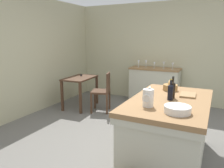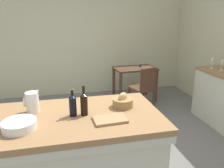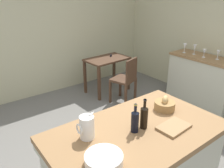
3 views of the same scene
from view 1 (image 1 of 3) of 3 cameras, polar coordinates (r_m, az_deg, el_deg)
The scene contains 18 objects.
ground_plane at distance 3.76m, azimuth 5.39°, elevation -14.71°, with size 6.76×6.76×0.00m, color #66635E.
wall_back at distance 4.93m, azimuth -23.97°, elevation 6.53°, with size 5.32×0.12×2.60m, color #B7B28E.
wall_right at distance 5.87m, azimuth 14.90°, elevation 7.91°, with size 0.12×5.20×2.60m, color #B7B28E.
island_table at distance 3.13m, azimuth 14.73°, elevation -11.12°, with size 1.67×0.99×0.89m.
side_cabinet at distance 5.72m, azimuth 11.12°, elevation -0.42°, with size 0.52×1.28×0.94m.
writing_desk at distance 5.32m, azimuth -8.45°, elevation 0.47°, with size 0.94×0.62×0.80m.
wooden_chair at distance 4.97m, azimuth -2.38°, elevation -1.72°, with size 0.50×0.50×0.92m.
pitcher at distance 2.59m, azimuth 9.54°, elevation -3.58°, with size 0.17×0.13×0.25m.
wash_bowl at distance 2.47m, azimuth 16.92°, elevation -6.43°, with size 0.29×0.29×0.08m, color silver.
bread_basket at distance 3.47m, azimuth 15.17°, elevation -0.74°, with size 0.22×0.22×0.16m.
cutting_board at distance 3.24m, azimuth 19.47°, elevation -2.73°, with size 0.31×0.21×0.02m, color #99754C.
wine_bottle_dark at distance 3.03m, azimuth 15.71°, elevation -1.39°, with size 0.07×0.07×0.30m.
wine_bottle_amber at distance 2.93m, azimuth 15.20°, elevation -1.95°, with size 0.07×0.07×0.28m.
wine_glass_far_left at distance 5.51m, azimuth 15.75°, elevation 4.95°, with size 0.07×0.07×0.16m.
wine_glass_left at distance 5.60m, azimuth 13.55°, elevation 5.23°, with size 0.07×0.07×0.17m.
wine_glass_middle at distance 5.59m, azimuth 11.14°, elevation 5.22°, with size 0.07×0.07×0.15m.
wine_glass_right at distance 5.69m, azimuth 9.01°, elevation 5.67°, with size 0.07×0.07×0.19m.
wine_glass_far_right at distance 5.70m, azimuth 7.04°, elevation 5.72°, with size 0.07×0.07×0.19m.
Camera 1 is at (-3.14, -1.17, 1.69)m, focal length 34.55 mm.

